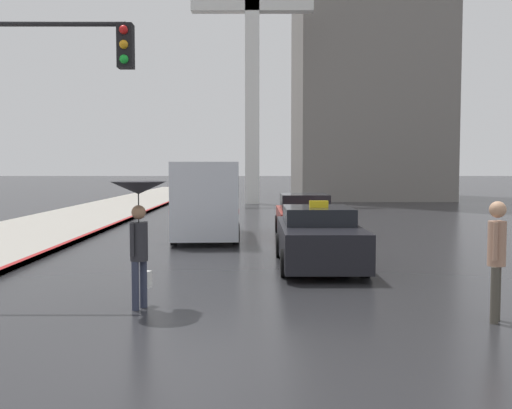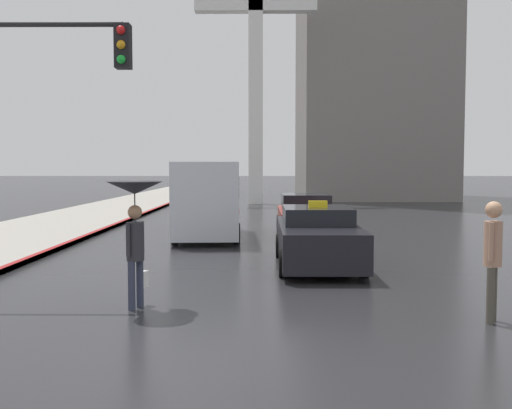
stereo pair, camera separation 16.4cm
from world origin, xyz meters
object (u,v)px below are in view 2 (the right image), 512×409
object	(u,v)px
traffic_light	(9,94)
pedestrian_with_umbrella	(135,210)
ambulance_van	(207,196)
sedan_red	(306,217)
monument_cross	(256,48)
pedestrian_man	(493,251)
taxi	(317,238)

from	to	relation	value
traffic_light	pedestrian_with_umbrella	bearing A→B (deg)	-26.02
ambulance_van	sedan_red	bearing A→B (deg)	-174.76
sedan_red	monument_cross	world-z (taller)	monument_cross
sedan_red	pedestrian_with_umbrella	size ratio (longest dim) A/B	2.11
pedestrian_with_umbrella	pedestrian_man	bearing A→B (deg)	-72.67
traffic_light	taxi	bearing A→B (deg)	27.35
pedestrian_man	monument_cross	bearing A→B (deg)	-142.90
pedestrian_with_umbrella	monument_cross	xyz separation A→B (m)	(1.69, 28.45, 8.22)
sedan_red	taxi	bearing A→B (deg)	88.41
pedestrian_man	sedan_red	bearing A→B (deg)	-140.50
traffic_light	pedestrian_man	bearing A→B (deg)	-14.44
taxi	sedan_red	bearing A→B (deg)	-91.59
taxi	ambulance_van	bearing A→B (deg)	-60.97
ambulance_van	pedestrian_with_umbrella	xyz separation A→B (m)	(-0.28, -9.97, 0.26)
sedan_red	pedestrian_man	bearing A→B (deg)	99.92
pedestrian_with_umbrella	monument_cross	size ratio (longest dim) A/B	0.12
pedestrian_man	traffic_light	bearing A→B (deg)	-74.86
taxi	ambulance_van	xyz separation A→B (m)	(-3.13, 5.64, 0.72)
taxi	pedestrian_man	distance (m)	5.61
sedan_red	monument_cross	xyz separation A→B (m)	(-1.89, 17.99, 9.20)
monument_cross	pedestrian_with_umbrella	bearing A→B (deg)	-93.39
taxi	pedestrian_man	bearing A→B (deg)	112.55
taxi	pedestrian_man	world-z (taller)	pedestrian_man
pedestrian_with_umbrella	monument_cross	world-z (taller)	monument_cross
taxi	pedestrian_man	size ratio (longest dim) A/B	2.49
sedan_red	ambulance_van	size ratio (longest dim) A/B	0.84
pedestrian_with_umbrella	pedestrian_man	size ratio (longest dim) A/B	1.15
taxi	pedestrian_with_umbrella	xyz separation A→B (m)	(-3.41, -4.33, 0.97)
taxi	traffic_light	distance (m)	7.36
sedan_red	pedestrian_with_umbrella	distance (m)	11.10
traffic_light	monument_cross	world-z (taller)	monument_cross
taxi	ambulance_van	distance (m)	6.49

